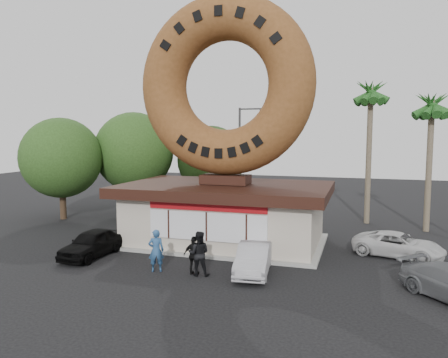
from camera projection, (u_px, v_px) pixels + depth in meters
ground at (183, 276)px, 18.51m from camera, size 90.00×90.00×0.00m
donut_shop at (225, 211)px, 24.00m from camera, size 11.20×7.20×3.80m
giant_donut at (226, 86)px, 23.30m from camera, size 9.57×2.44×9.57m
tree_west at (134, 152)px, 33.21m from camera, size 6.00×6.00×7.65m
tree_mid at (211, 160)px, 33.51m from camera, size 5.20×5.20×6.63m
tree_far at (61, 158)px, 30.50m from camera, size 5.60×5.60×7.14m
palm_near at (371, 97)px, 28.65m from camera, size 2.60×2.60×9.75m
palm_far at (432, 109)px, 26.27m from camera, size 2.60×2.60×8.75m
street_lamp at (241, 154)px, 33.77m from camera, size 2.11×0.20×8.00m
person_left at (156, 250)px, 19.10m from camera, size 0.81×0.69×1.88m
person_center at (199, 253)px, 18.56m from camera, size 1.06×0.91×1.92m
person_right at (194, 255)px, 18.69m from camera, size 1.00×0.46×1.67m
car_black at (92, 243)px, 21.44m from camera, size 1.67×3.95×1.33m
car_silver at (254, 259)px, 18.91m from camera, size 1.82×3.99×1.27m
car_white at (398, 245)px, 21.42m from camera, size 4.65×3.05×1.19m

